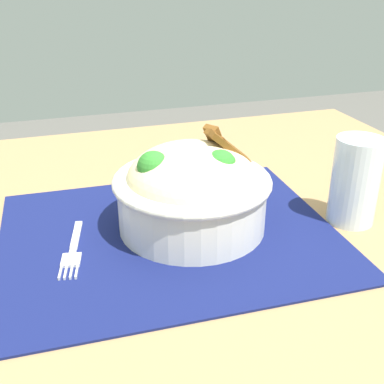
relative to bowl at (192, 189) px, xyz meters
The scene contains 5 objects.
table 0.13m from the bowl, ahead, with size 1.04×0.89×0.71m.
placemat 0.07m from the bowl, 14.54° to the left, with size 0.42×0.34×0.00m, color #11194C.
bowl is the anchor object (origin of this frame).
fork 0.17m from the bowl, ahead, with size 0.04×0.13×0.00m.
drinking_glass 0.22m from the bowl, 168.47° to the left, with size 0.06×0.06×0.12m.
Camera 1 is at (0.14, 0.53, 1.03)m, focal length 45.18 mm.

